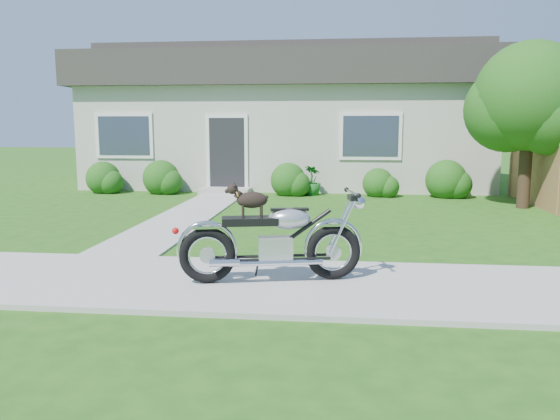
{
  "coord_description": "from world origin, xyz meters",
  "views": [
    {
      "loc": [
        1.67,
        -6.25,
        1.88
      ],
      "look_at": [
        0.88,
        1.0,
        0.75
      ],
      "focal_mm": 35.0,
      "sensor_mm": 36.0,
      "label": 1
    }
  ],
  "objects_px": {
    "tree_near": "(536,102)",
    "motorcycle_with_dog": "(274,239)",
    "house": "(290,117)",
    "potted_plant_left": "(157,182)",
    "potted_plant_right": "(312,180)"
  },
  "relations": [
    {
      "from": "house",
      "to": "motorcycle_with_dog",
      "type": "distance_m",
      "value": 12.12
    },
    {
      "from": "house",
      "to": "motorcycle_with_dog",
      "type": "height_order",
      "value": "house"
    },
    {
      "from": "house",
      "to": "potted_plant_left",
      "type": "bearing_deg",
      "value": -134.94
    },
    {
      "from": "tree_near",
      "to": "motorcycle_with_dog",
      "type": "relative_size",
      "value": 1.71
    },
    {
      "from": "tree_near",
      "to": "house",
      "type": "bearing_deg",
      "value": 138.41
    },
    {
      "from": "house",
      "to": "motorcycle_with_dog",
      "type": "relative_size",
      "value": 5.73
    },
    {
      "from": "potted_plant_right",
      "to": "tree_near",
      "type": "bearing_deg",
      "value": -20.45
    },
    {
      "from": "tree_near",
      "to": "potted_plant_right",
      "type": "relative_size",
      "value": 4.58
    },
    {
      "from": "house",
      "to": "motorcycle_with_dog",
      "type": "xyz_separation_m",
      "value": [
        0.92,
        -11.97,
        -1.6
      ]
    },
    {
      "from": "potted_plant_left",
      "to": "motorcycle_with_dog",
      "type": "relative_size",
      "value": 0.3
    },
    {
      "from": "house",
      "to": "potted_plant_left",
      "type": "height_order",
      "value": "house"
    },
    {
      "from": "house",
      "to": "tree_near",
      "type": "bearing_deg",
      "value": -41.59
    },
    {
      "from": "potted_plant_left",
      "to": "motorcycle_with_dog",
      "type": "xyz_separation_m",
      "value": [
        4.36,
        -8.53,
        0.23
      ]
    },
    {
      "from": "potted_plant_left",
      "to": "potted_plant_right",
      "type": "bearing_deg",
      "value": 0.0
    },
    {
      "from": "house",
      "to": "potted_plant_left",
      "type": "xyz_separation_m",
      "value": [
        -3.44,
        -3.44,
        -1.83
      ]
    }
  ]
}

